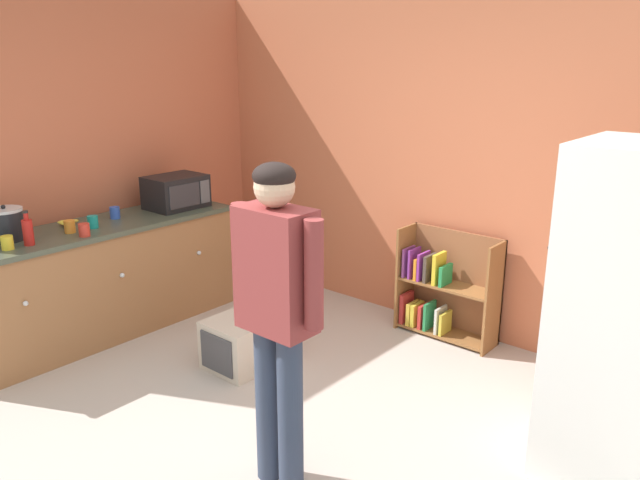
% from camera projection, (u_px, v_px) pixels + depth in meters
% --- Properties ---
extents(ground_plane, '(12.00, 12.00, 0.00)m').
position_uv_depth(ground_plane, '(260.00, 463.00, 3.46)').
color(ground_plane, '#BBADA4').
rests_on(ground_plane, ground).
extents(back_wall, '(5.20, 0.06, 2.70)m').
position_uv_depth(back_wall, '(475.00, 167.00, 4.77)').
color(back_wall, '#C56946').
rests_on(back_wall, ground).
extents(left_side_wall, '(0.06, 2.99, 2.70)m').
position_uv_depth(left_side_wall, '(107.00, 156.00, 5.30)').
color(left_side_wall, '#C76544').
rests_on(left_side_wall, ground).
extents(kitchen_counter, '(0.65, 2.26, 0.90)m').
position_uv_depth(kitchen_counter, '(101.00, 279.00, 4.99)').
color(kitchen_counter, '#97653E').
rests_on(kitchen_counter, ground).
extents(refrigerator, '(0.73, 0.68, 1.78)m').
position_uv_depth(refrigerator, '(635.00, 321.00, 3.13)').
color(refrigerator, white).
rests_on(refrigerator, ground).
extents(bookshelf, '(0.80, 0.28, 0.85)m').
position_uv_depth(bookshelf, '(443.00, 291.00, 4.98)').
color(bookshelf, '#8F5D31').
rests_on(bookshelf, ground).
extents(standing_person, '(0.57, 0.22, 1.70)m').
position_uv_depth(standing_person, '(277.00, 302.00, 3.03)').
color(standing_person, '#323C52').
rests_on(standing_person, ground).
extents(pet_carrier, '(0.42, 0.55, 0.36)m').
position_uv_depth(pet_carrier, '(245.00, 341.00, 4.53)').
color(pet_carrier, beige).
rests_on(pet_carrier, ground).
extents(microwave, '(0.37, 0.48, 0.28)m').
position_uv_depth(microwave, '(176.00, 192.00, 5.38)').
color(microwave, black).
rests_on(microwave, kitchen_counter).
extents(crock_pot, '(0.25, 0.25, 0.26)m').
position_uv_depth(crock_pot, '(6.00, 224.00, 4.44)').
color(crock_pot, black).
rests_on(crock_pot, kitchen_counter).
extents(banana_bunch, '(0.15, 0.16, 0.04)m').
position_uv_depth(banana_bunch, '(69.00, 222.00, 4.84)').
color(banana_bunch, yellow).
rests_on(banana_bunch, kitchen_counter).
extents(ketchup_bottle, '(0.07, 0.07, 0.25)m').
position_uv_depth(ketchup_bottle, '(28.00, 231.00, 4.32)').
color(ketchup_bottle, red).
rests_on(ketchup_bottle, kitchen_counter).
extents(orange_cup, '(0.08, 0.08, 0.09)m').
position_uv_depth(orange_cup, '(70.00, 227.00, 4.64)').
color(orange_cup, orange).
rests_on(orange_cup, kitchen_counter).
extents(teal_cup, '(0.08, 0.08, 0.09)m').
position_uv_depth(teal_cup, '(93.00, 222.00, 4.77)').
color(teal_cup, teal).
rests_on(teal_cup, kitchen_counter).
extents(red_cup, '(0.08, 0.08, 0.09)m').
position_uv_depth(red_cup, '(84.00, 230.00, 4.55)').
color(red_cup, red).
rests_on(red_cup, kitchen_counter).
extents(yellow_cup, '(0.08, 0.08, 0.09)m').
position_uv_depth(yellow_cup, '(7.00, 243.00, 4.24)').
color(yellow_cup, yellow).
rests_on(yellow_cup, kitchen_counter).
extents(blue_cup, '(0.08, 0.08, 0.09)m').
position_uv_depth(blue_cup, '(115.00, 213.00, 5.05)').
color(blue_cup, blue).
rests_on(blue_cup, kitchen_counter).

